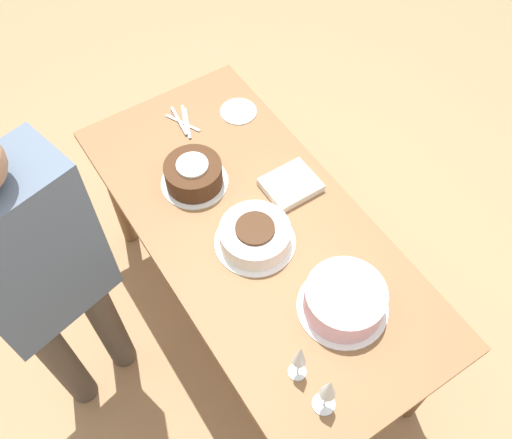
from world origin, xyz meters
TOP-DOWN VIEW (x-y plane):
  - ground_plane at (0.00, 0.00)m, footprint 12.00×12.00m
  - dining_table at (0.00, 0.00)m, footprint 1.59×0.75m
  - cake_center_white at (0.05, -0.04)m, footprint 0.29×0.29m
  - cake_front_chocolate at (-0.30, -0.09)m, footprint 0.26×0.26m
  - cake_back_decorated at (0.42, 0.07)m, footprint 0.30×0.30m
  - wine_glass_near at (0.65, -0.18)m, footprint 0.07×0.07m
  - wine_glass_far at (0.52, -0.19)m, footprint 0.06×0.06m
  - dessert_plate_left at (-0.53, 0.25)m, footprint 0.15×0.15m
  - fork_pile at (-0.60, 0.03)m, footprint 0.19×0.10m
  - napkin_stack at (-0.08, 0.21)m, footprint 0.17×0.20m
  - person_cutting at (-0.13, -0.72)m, footprint 0.31×0.44m

SIDE VIEW (x-z plane):
  - ground_plane at x=0.00m, z-range 0.00..0.00m
  - dining_table at x=0.00m, z-range 0.26..1.02m
  - dessert_plate_left at x=-0.53m, z-range 0.76..0.77m
  - fork_pile at x=-0.60m, z-range 0.76..0.77m
  - napkin_stack at x=-0.08m, z-range 0.76..0.80m
  - cake_center_white at x=0.05m, z-range 0.76..0.85m
  - cake_front_chocolate at x=-0.30m, z-range 0.76..0.87m
  - cake_back_decorated at x=0.42m, z-range 0.76..0.87m
  - wine_glass_far at x=0.52m, z-range 0.80..1.00m
  - wine_glass_near at x=0.65m, z-range 0.80..1.01m
  - person_cutting at x=-0.13m, z-range 0.16..1.70m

